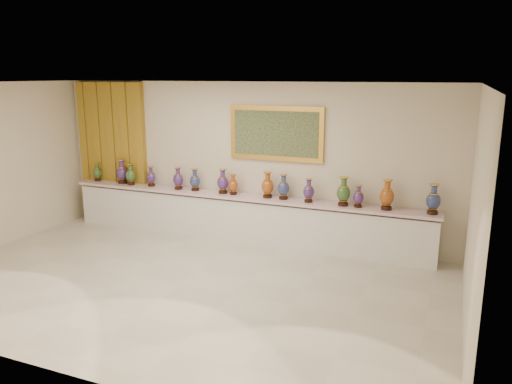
{
  "coord_description": "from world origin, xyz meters",
  "views": [
    {
      "loc": [
        3.74,
        -6.12,
        3.13
      ],
      "look_at": [
        0.55,
        1.7,
        1.13
      ],
      "focal_mm": 35.0,
      "sensor_mm": 36.0,
      "label": 1
    }
  ],
  "objects_px": {
    "counter": "(241,218)",
    "vase_2": "(131,175)",
    "vase_1": "(122,173)",
    "vase_0": "(97,173)"
  },
  "relations": [
    {
      "from": "counter",
      "to": "vase_0",
      "type": "xyz_separation_m",
      "value": [
        -3.36,
        0.02,
        0.64
      ]
    },
    {
      "from": "counter",
      "to": "vase_1",
      "type": "height_order",
      "value": "vase_1"
    },
    {
      "from": "counter",
      "to": "vase_2",
      "type": "bearing_deg",
      "value": -179.13
    },
    {
      "from": "counter",
      "to": "vase_1",
      "type": "xyz_separation_m",
      "value": [
        -2.71,
        0.01,
        0.69
      ]
    },
    {
      "from": "counter",
      "to": "vase_2",
      "type": "height_order",
      "value": "vase_2"
    },
    {
      "from": "vase_0",
      "to": "vase_1",
      "type": "relative_size",
      "value": 0.79
    },
    {
      "from": "vase_0",
      "to": "vase_2",
      "type": "bearing_deg",
      "value": -3.64
    },
    {
      "from": "vase_1",
      "to": "vase_2",
      "type": "relative_size",
      "value": 1.14
    },
    {
      "from": "counter",
      "to": "vase_0",
      "type": "bearing_deg",
      "value": 179.66
    },
    {
      "from": "counter",
      "to": "vase_2",
      "type": "relative_size",
      "value": 16.6
    }
  ]
}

